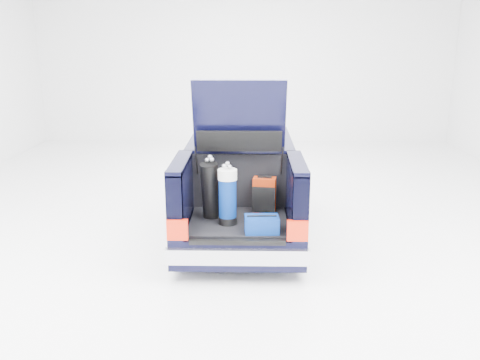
{
  "coord_description": "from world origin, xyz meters",
  "views": [
    {
      "loc": [
        0.15,
        -7.98,
        3.0
      ],
      "look_at": [
        0.0,
        -0.5,
        0.9
      ],
      "focal_mm": 38.0,
      "sensor_mm": 36.0,
      "label": 1
    }
  ],
  "objects_px": {
    "red_suitcase": "(264,195)",
    "blue_golf_bag": "(228,196)",
    "blue_duffel": "(262,224)",
    "car": "(241,183)",
    "black_golf_bag": "(210,190)"
  },
  "relations": [
    {
      "from": "red_suitcase",
      "to": "blue_golf_bag",
      "type": "height_order",
      "value": "blue_golf_bag"
    },
    {
      "from": "red_suitcase",
      "to": "blue_duffel",
      "type": "relative_size",
      "value": 1.17
    },
    {
      "from": "red_suitcase",
      "to": "car",
      "type": "bearing_deg",
      "value": 114.94
    },
    {
      "from": "car",
      "to": "blue_golf_bag",
      "type": "xyz_separation_m",
      "value": [
        -0.14,
        -1.71,
        0.31
      ]
    },
    {
      "from": "black_golf_bag",
      "to": "blue_golf_bag",
      "type": "distance_m",
      "value": 0.33
    },
    {
      "from": "car",
      "to": "black_golf_bag",
      "type": "xyz_separation_m",
      "value": [
        -0.39,
        -1.49,
        0.32
      ]
    },
    {
      "from": "blue_duffel",
      "to": "black_golf_bag",
      "type": "bearing_deg",
      "value": 139.92
    },
    {
      "from": "red_suitcase",
      "to": "black_golf_bag",
      "type": "xyz_separation_m",
      "value": [
        -0.75,
        -0.29,
        0.15
      ]
    },
    {
      "from": "car",
      "to": "blue_golf_bag",
      "type": "height_order",
      "value": "car"
    },
    {
      "from": "car",
      "to": "red_suitcase",
      "type": "relative_size",
      "value": 8.9
    },
    {
      "from": "red_suitcase",
      "to": "black_golf_bag",
      "type": "distance_m",
      "value": 0.81
    },
    {
      "from": "black_golf_bag",
      "to": "blue_duffel",
      "type": "distance_m",
      "value": 0.91
    },
    {
      "from": "blue_golf_bag",
      "to": "black_golf_bag",
      "type": "bearing_deg",
      "value": 161.28
    },
    {
      "from": "car",
      "to": "blue_golf_bag",
      "type": "distance_m",
      "value": 1.74
    },
    {
      "from": "black_golf_bag",
      "to": "blue_golf_bag",
      "type": "height_order",
      "value": "black_golf_bag"
    }
  ]
}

